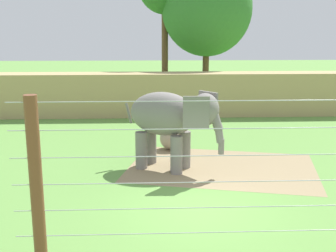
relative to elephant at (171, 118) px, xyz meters
name	(u,v)px	position (x,y,z in m)	size (l,w,h in m)	color
ground_plane	(201,209)	(0.68, -3.62, -1.89)	(120.00, 120.00, 0.00)	#609342
dirt_patch	(222,167)	(1.89, 0.07, -1.88)	(6.71, 4.57, 0.01)	#937F5B
embankment_wall	(173,94)	(0.68, 10.09, -0.64)	(36.00, 1.80, 2.49)	tan
elephant	(171,118)	(0.00, 0.00, 0.00)	(3.52, 2.61, 2.85)	gray
enrichment_ball	(171,138)	(0.16, 2.63, -1.41)	(0.96, 0.96, 0.96)	gray
cable_fence	(218,180)	(0.68, -6.37, -0.03)	(8.57, 0.27, 3.69)	brown
tree_far_left	(207,9)	(3.22, 15.04, 4.44)	(6.11, 6.11, 9.54)	brown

